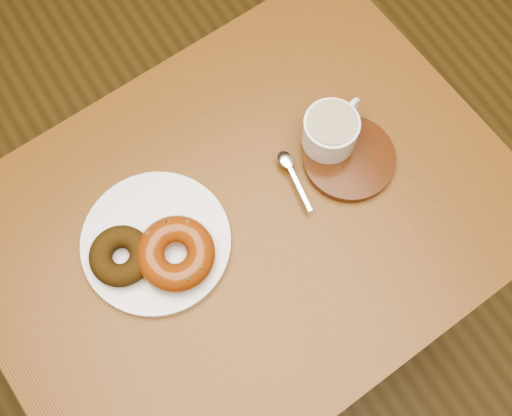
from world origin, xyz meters
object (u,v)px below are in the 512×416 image
donut_plate (156,242)px  cafe_table (246,242)px  saucer (349,158)px  coffee_cup (331,130)px

donut_plate → cafe_table: bearing=-15.4°
donut_plate → saucer: saucer is taller
cafe_table → donut_plate: (-0.14, 0.04, 0.13)m
saucer → donut_plate: bearing=172.8°
saucer → coffee_cup: 0.06m
cafe_table → saucer: saucer is taller
cafe_table → coffee_cup: bearing=8.6°
donut_plate → saucer: (0.34, -0.04, 0.00)m
cafe_table → coffee_cup: (0.19, 0.04, 0.17)m
cafe_table → donut_plate: bearing=161.1°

